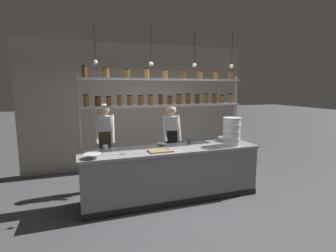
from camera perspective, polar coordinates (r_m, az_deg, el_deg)
ground_plane at (r=4.92m, az=0.68°, el=-15.31°), size 40.00×40.00×0.00m
back_wall at (r=6.62m, az=-5.92°, el=4.34°), size 5.57×0.12×3.02m
prep_counter at (r=4.75m, az=0.69°, el=-10.24°), size 3.17×0.76×0.92m
spice_shelf_unit at (r=4.81m, az=-0.71°, el=6.67°), size 3.05×0.28×2.33m
chef_left at (r=5.15m, az=-13.53°, el=-3.15°), size 0.39×0.31×1.68m
chef_center at (r=5.34m, az=0.67°, el=-2.90°), size 0.39×0.31×1.62m
container_stack at (r=4.95m, az=13.68°, el=-1.15°), size 0.33×0.33×0.51m
cutting_board at (r=4.39m, az=-1.66°, el=-5.39°), size 0.40×0.26×0.02m
prep_bowl_near_left at (r=4.12m, az=-16.12°, el=-6.32°), size 0.27×0.27×0.07m
prep_bowl_center_front at (r=4.80m, az=-1.46°, el=-4.05°), size 0.18×0.18×0.05m
prep_bowl_center_back at (r=5.34m, az=12.26°, el=-2.78°), size 0.29×0.29×0.08m
serving_cup_front at (r=4.97m, az=4.64°, el=-3.31°), size 0.07×0.07×0.10m
serving_cup_by_board at (r=4.61m, az=-13.45°, el=-4.57°), size 0.09×0.09×0.08m
pendant_light_row at (r=4.52m, az=0.76°, el=13.63°), size 2.48×0.07×0.65m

